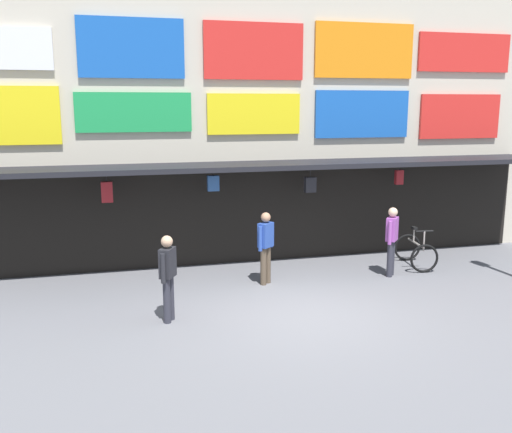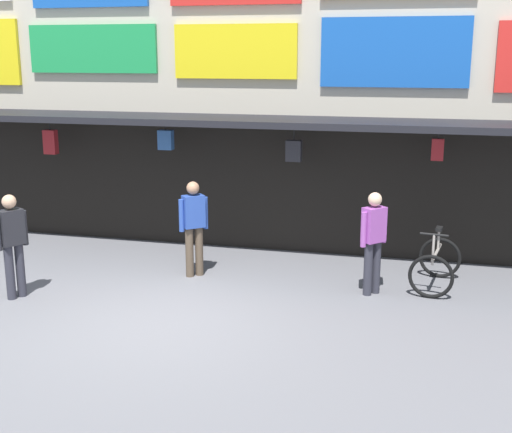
{
  "view_description": "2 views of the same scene",
  "coord_description": "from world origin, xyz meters",
  "px_view_note": "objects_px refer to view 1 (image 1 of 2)",
  "views": [
    {
      "loc": [
        -3.55,
        -9.94,
        4.07
      ],
      "look_at": [
        -0.35,
        2.41,
        1.52
      ],
      "focal_mm": 39.42,
      "sensor_mm": 36.0,
      "label": 1
    },
    {
      "loc": [
        3.62,
        -8.62,
        3.8
      ],
      "look_at": [
        0.86,
        2.18,
        1.1
      ],
      "focal_mm": 47.37,
      "sensor_mm": 36.0,
      "label": 2
    }
  ],
  "objects_px": {
    "pedestrian_in_green": "(392,238)",
    "pedestrian_in_white": "(266,244)",
    "bicycle_parked": "(416,251)",
    "pedestrian_in_red": "(168,273)"
  },
  "relations": [
    {
      "from": "pedestrian_in_green",
      "to": "pedestrian_in_white",
      "type": "bearing_deg",
      "value": 177.0
    },
    {
      "from": "bicycle_parked",
      "to": "pedestrian_in_red",
      "type": "height_order",
      "value": "pedestrian_in_red"
    },
    {
      "from": "bicycle_parked",
      "to": "pedestrian_in_green",
      "type": "xyz_separation_m",
      "value": [
        -1.0,
        -0.56,
        0.55
      ]
    },
    {
      "from": "pedestrian_in_green",
      "to": "pedestrian_in_red",
      "type": "xyz_separation_m",
      "value": [
        -5.48,
        -1.58,
        0.0
      ]
    },
    {
      "from": "pedestrian_in_green",
      "to": "pedestrian_in_red",
      "type": "height_order",
      "value": "same"
    },
    {
      "from": "bicycle_parked",
      "to": "pedestrian_in_green",
      "type": "height_order",
      "value": "pedestrian_in_green"
    },
    {
      "from": "pedestrian_in_red",
      "to": "pedestrian_in_white",
      "type": "bearing_deg",
      "value": 35.97
    },
    {
      "from": "pedestrian_in_green",
      "to": "pedestrian_in_white",
      "type": "relative_size",
      "value": 1.0
    },
    {
      "from": "bicycle_parked",
      "to": "pedestrian_in_white",
      "type": "distance_m",
      "value": 4.14
    },
    {
      "from": "pedestrian_in_red",
      "to": "bicycle_parked",
      "type": "bearing_deg",
      "value": 18.27
    }
  ]
}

